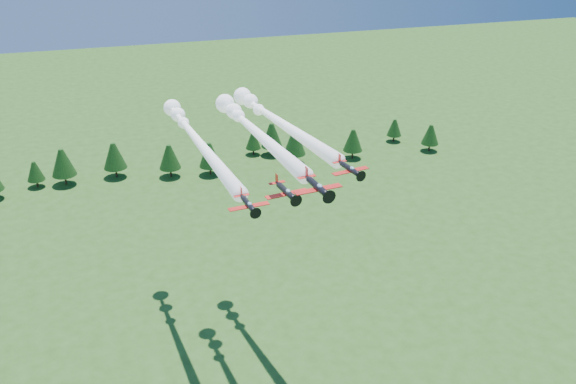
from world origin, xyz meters
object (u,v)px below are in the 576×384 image
object	(u,v)px
plane_lead	(253,129)
plane_slot	(286,191)
plane_left	(195,137)
plane_right	(275,119)

from	to	relation	value
plane_lead	plane_slot	distance (m)	14.84
plane_left	plane_slot	distance (m)	26.85
plane_left	plane_slot	bearing A→B (deg)	-71.57
plane_slot	plane_lead	bearing A→B (deg)	91.35
plane_left	plane_right	distance (m)	15.75
plane_slot	plane_left	bearing A→B (deg)	106.00
plane_lead	plane_right	distance (m)	10.25
plane_left	plane_lead	bearing A→B (deg)	-57.93
plane_right	plane_slot	bearing A→B (deg)	-111.38
plane_lead	plane_left	world-z (taller)	plane_lead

